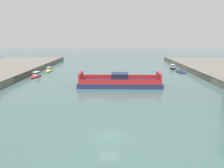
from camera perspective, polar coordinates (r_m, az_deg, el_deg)
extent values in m
plane|color=#476B66|center=(28.37, -0.58, -12.96)|extent=(400.00, 400.00, 0.00)
cube|color=navy|center=(55.90, 1.92, 0.05)|extent=(19.88, 7.28, 1.10)
cube|color=red|center=(59.14, 1.88, 1.78)|extent=(19.03, 0.26, 1.10)
cube|color=red|center=(52.25, 1.97, 0.45)|extent=(19.03, 0.26, 1.10)
cube|color=navy|center=(55.60, 1.93, 1.64)|extent=(3.99, 3.95, 2.05)
cube|color=black|center=(55.49, 1.93, 2.32)|extent=(4.04, 3.99, 0.60)
cube|color=red|center=(56.51, 11.52, 1.64)|extent=(0.54, 4.99, 2.20)
cube|color=red|center=(56.26, -7.71, 1.73)|extent=(0.54, 4.99, 2.20)
ellipsoid|color=navy|center=(80.95, 16.63, 2.93)|extent=(3.00, 7.54, 0.37)
cube|color=#4C4C51|center=(80.89, 16.65, 3.24)|extent=(0.94, 0.44, 0.50)
ellipsoid|color=red|center=(71.83, -18.32, 1.81)|extent=(2.82, 6.67, 0.47)
cube|color=silver|center=(72.13, -18.19, 2.51)|extent=(1.64, 2.43, 1.14)
cube|color=black|center=(72.11, -18.20, 2.62)|extent=(1.69, 2.50, 0.34)
ellipsoid|color=yellow|center=(82.76, -15.36, 3.22)|extent=(2.45, 6.60, 0.46)
cube|color=silver|center=(83.14, -15.33, 3.75)|extent=(1.49, 2.37, 0.95)
cube|color=black|center=(83.12, -15.34, 3.83)|extent=(1.53, 2.44, 0.28)
ellipsoid|color=black|center=(89.06, 14.79, 3.85)|extent=(2.96, 6.92, 0.54)
cube|color=silver|center=(89.46, 14.78, 4.40)|extent=(1.77, 2.52, 1.04)
cube|color=black|center=(89.44, 14.78, 4.48)|extent=(1.82, 2.59, 0.31)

